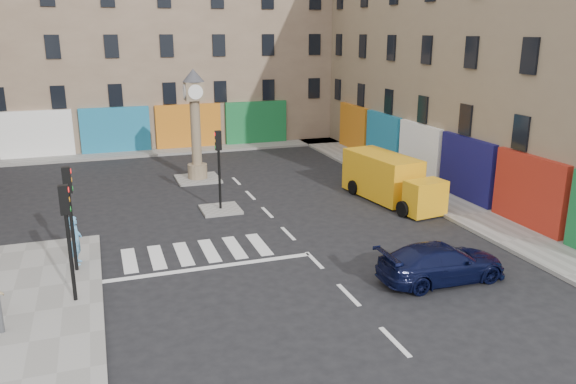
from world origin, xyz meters
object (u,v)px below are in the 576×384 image
traffic_light_left_near (67,225)px  yellow_van (389,179)px  traffic_light_left_far (69,202)px  pedestrian_blue (76,240)px  traffic_light_island (219,157)px  navy_sedan (442,263)px  clock_pillar (195,118)px

traffic_light_left_near → yellow_van: (14.59, 6.66, -1.51)m
traffic_light_left_far → traffic_light_left_near: bearing=-90.0°
pedestrian_blue → yellow_van: bearing=-71.2°
traffic_light_left_near → yellow_van: bearing=24.5°
traffic_light_island → pedestrian_blue: bearing=-142.5°
traffic_light_left_near → pedestrian_blue: 3.38m
traffic_light_left_far → traffic_light_island: (6.30, 5.40, -0.03)m
yellow_van → traffic_light_island: bearing=164.4°
traffic_light_left_near → yellow_van: traffic_light_left_near is taller
traffic_light_island → navy_sedan: bearing=-61.5°
traffic_light_island → clock_pillar: size_ratio=0.61×
traffic_light_island → clock_pillar: bearing=90.0°
navy_sedan → yellow_van: yellow_van is taller
traffic_light_island → yellow_van: 8.49m
traffic_light_left_near → navy_sedan: size_ratio=0.82×
traffic_light_island → traffic_light_left_far: bearing=-139.4°
navy_sedan → yellow_van: (2.85, 8.86, 0.46)m
yellow_van → navy_sedan: bearing=-115.5°
clock_pillar → navy_sedan: clock_pillar is taller
traffic_light_left_near → navy_sedan: (11.74, -2.20, -1.97)m
traffic_light_left_far → yellow_van: 15.27m
traffic_light_left_near → traffic_light_left_far: 2.40m
navy_sedan → pedestrian_blue: 12.81m
traffic_light_left_near → pedestrian_blue: traffic_light_left_near is taller
traffic_light_left_near → traffic_light_island: 10.03m
traffic_light_left_near → navy_sedan: 12.11m
navy_sedan → pedestrian_blue: bearing=66.0°
traffic_light_island → pedestrian_blue: size_ratio=2.07×
clock_pillar → navy_sedan: bearing=-71.2°
clock_pillar → yellow_van: clock_pillar is taller
traffic_light_island → navy_sedan: (5.44, -10.00, -1.94)m
traffic_light_island → yellow_van: size_ratio=0.58×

